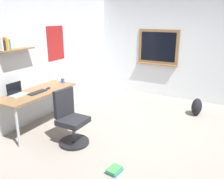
% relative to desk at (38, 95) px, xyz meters
% --- Properties ---
extents(ground_plane, '(5.20, 5.20, 0.00)m').
position_rel_desk_xyz_m(ground_plane, '(0.66, -2.06, -0.68)').
color(ground_plane, gray).
rests_on(ground_plane, ground).
extents(wall_back, '(5.00, 0.30, 2.60)m').
position_rel_desk_xyz_m(wall_back, '(0.66, 0.38, 0.62)').
color(wall_back, silver).
rests_on(wall_back, ground).
extents(wall_right, '(0.22, 5.00, 2.60)m').
position_rel_desk_xyz_m(wall_right, '(3.11, -2.04, 0.62)').
color(wall_right, silver).
rests_on(wall_right, ground).
extents(desk, '(1.59, 0.61, 0.75)m').
position_rel_desk_xyz_m(desk, '(0.00, 0.00, 0.00)').
color(desk, olive).
rests_on(desk, ground).
extents(office_chair, '(0.52, 0.52, 0.95)m').
position_rel_desk_xyz_m(office_chair, '(-0.18, -0.91, -0.27)').
color(office_chair, black).
rests_on(office_chair, ground).
extents(laptop, '(0.31, 0.21, 0.23)m').
position_rel_desk_xyz_m(laptop, '(-0.36, 0.15, 0.13)').
color(laptop, '#ADAFB5').
rests_on(laptop, desk).
extents(keyboard, '(0.37, 0.13, 0.02)m').
position_rel_desk_xyz_m(keyboard, '(-0.08, -0.08, 0.08)').
color(keyboard, black).
rests_on(keyboard, desk).
extents(computer_mouse, '(0.10, 0.06, 0.03)m').
position_rel_desk_xyz_m(computer_mouse, '(0.20, -0.08, 0.09)').
color(computer_mouse, '#262628').
rests_on(computer_mouse, desk).
extents(coffee_mug, '(0.08, 0.08, 0.09)m').
position_rel_desk_xyz_m(coffee_mug, '(0.69, -0.03, 0.12)').
color(coffee_mug, '#334CA5').
rests_on(coffee_mug, desk).
extents(backpack, '(0.32, 0.22, 0.39)m').
position_rel_desk_xyz_m(backpack, '(2.12, -2.60, -0.49)').
color(backpack, black).
rests_on(backpack, ground).
extents(book_stack_on_floor, '(0.24, 0.18, 0.07)m').
position_rel_desk_xyz_m(book_stack_on_floor, '(-0.56, -1.96, -0.64)').
color(book_stack_on_floor, teal).
rests_on(book_stack_on_floor, ground).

